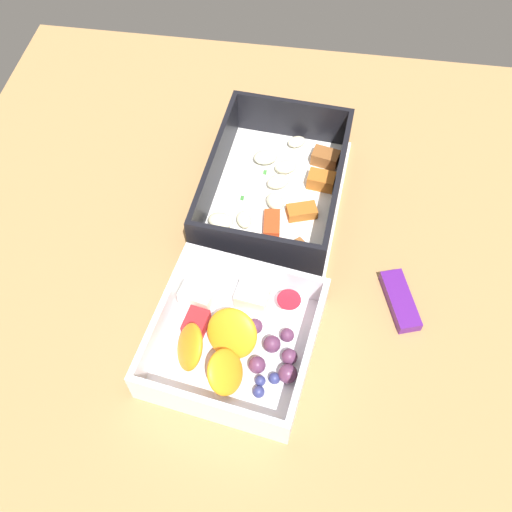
# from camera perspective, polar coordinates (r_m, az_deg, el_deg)

# --- Properties ---
(table_surface) EXTENTS (0.80, 0.80, 0.02)m
(table_surface) POSITION_cam_1_polar(r_m,az_deg,el_deg) (0.65, 0.77, -2.55)
(table_surface) COLOR #9E7547
(table_surface) RESTS_ON ground
(pasta_container) EXTENTS (0.22, 0.17, 0.06)m
(pasta_container) POSITION_cam_1_polar(r_m,az_deg,el_deg) (0.69, 2.00, 6.64)
(pasta_container) COLOR white
(pasta_container) RESTS_ON table_surface
(fruit_bowl) EXTENTS (0.18, 0.18, 0.05)m
(fruit_bowl) POSITION_cam_1_polar(r_m,az_deg,el_deg) (0.59, -2.23, -8.07)
(fruit_bowl) COLOR white
(fruit_bowl) RESTS_ON table_surface
(candy_bar) EXTENTS (0.07, 0.05, 0.01)m
(candy_bar) POSITION_cam_1_polar(r_m,az_deg,el_deg) (0.64, 13.87, -4.24)
(candy_bar) COLOR #51197A
(candy_bar) RESTS_ON table_surface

